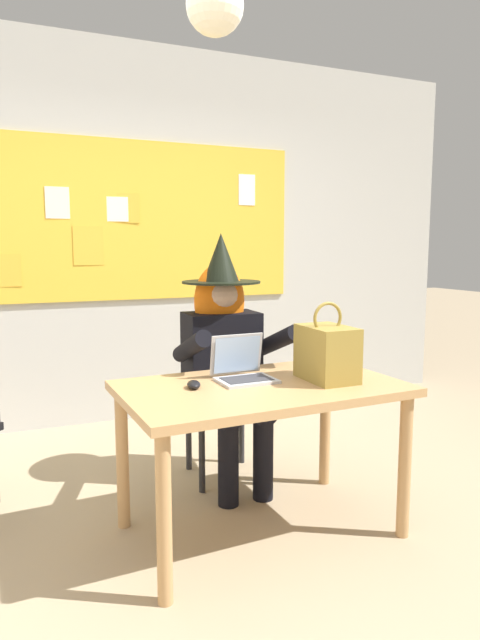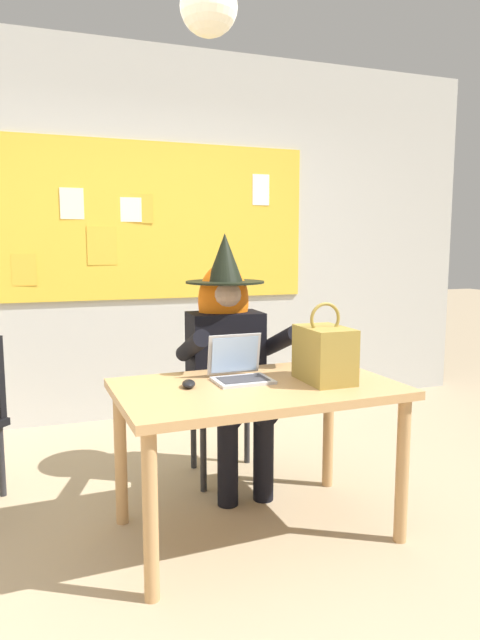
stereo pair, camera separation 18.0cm
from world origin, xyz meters
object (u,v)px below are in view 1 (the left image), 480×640
Objects in this scene: desk_main at (261,403)px; handbag at (327,352)px; laptop at (243,370)px; computer_mouse at (194,385)px; chair_at_desk at (219,389)px; person_costumed at (225,345)px.

handbag is at bearing -8.30° from desk_main.
computer_mouse is (-0.27, -0.06, -0.03)m from laptop.
desk_main is at bearing 2.75° from computer_mouse.
handbag is (0.25, -0.79, 0.34)m from chair_at_desk.
chair_at_desk is at bearing 73.61° from computer_mouse.
laptop is at bearing 25.33° from computer_mouse.
computer_mouse is at bearing 170.82° from handbag.
handbag is at bearing 22.78° from chair_at_desk.
person_costumed is at bearing 84.03° from desk_main.
computer_mouse is (-0.38, -0.57, -0.06)m from person_costumed.
laptop is (-0.12, -0.63, 0.26)m from chair_at_desk.
handbag is (0.37, -0.16, 0.09)m from laptop.
person_costumed is (-0.01, -0.12, 0.28)m from chair_at_desk.
person_costumed is (0.07, 0.63, 0.17)m from desk_main.
desk_main is 1.45× the size of chair_at_desk.
handbag reaches higher than computer_mouse.
person_costumed is 3.79× the size of handbag.
handbag is (0.63, -0.10, 0.12)m from computer_mouse.
laptop is at bearing -5.35° from chair_at_desk.
chair_at_desk is 0.69m from laptop.
chair_at_desk is 0.90m from handbag.
laptop is (-0.05, 0.11, 0.14)m from desk_main.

